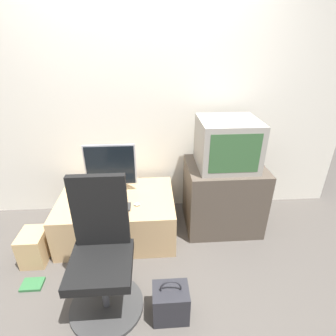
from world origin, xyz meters
TOP-DOWN VIEW (x-y plane):
  - ground_plane at (0.00, 0.00)m, footprint 12.00×12.00m
  - wall_back at (0.00, 1.32)m, footprint 4.40×0.05m
  - desk at (-0.27, 0.82)m, footprint 1.11×0.77m
  - side_stand at (0.81, 0.90)m, footprint 0.75×0.60m
  - main_monitor at (-0.31, 0.95)m, footprint 0.49×0.21m
  - keyboard at (-0.28, 0.65)m, footprint 0.33×0.13m
  - mouse at (-0.06, 0.67)m, footprint 0.06×0.04m
  - crt_tv at (0.80, 0.90)m, footprint 0.54×0.51m
  - office_chair at (-0.28, 0.03)m, footprint 0.54×0.54m
  - cardboard_box_lower at (-0.98, 0.49)m, footprint 0.21×0.27m
  - handbag at (0.19, -0.13)m, footprint 0.25×0.19m
  - book at (-0.92, 0.20)m, footprint 0.17×0.13m

SIDE VIEW (x-z plane):
  - ground_plane at x=0.00m, z-range 0.00..0.00m
  - book at x=-0.92m, z-range 0.00..0.02m
  - handbag at x=0.19m, z-range -0.04..0.31m
  - cardboard_box_lower at x=-0.98m, z-range 0.00..0.30m
  - desk at x=-0.27m, z-range 0.00..0.43m
  - side_stand at x=0.81m, z-range 0.00..0.70m
  - office_chair at x=-0.28m, z-range -0.10..0.93m
  - keyboard at x=-0.28m, z-range 0.43..0.44m
  - mouse at x=-0.06m, z-range 0.43..0.46m
  - main_monitor at x=-0.31m, z-range 0.43..0.92m
  - crt_tv at x=0.80m, z-range 0.70..1.16m
  - wall_back at x=0.00m, z-range 0.00..2.60m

